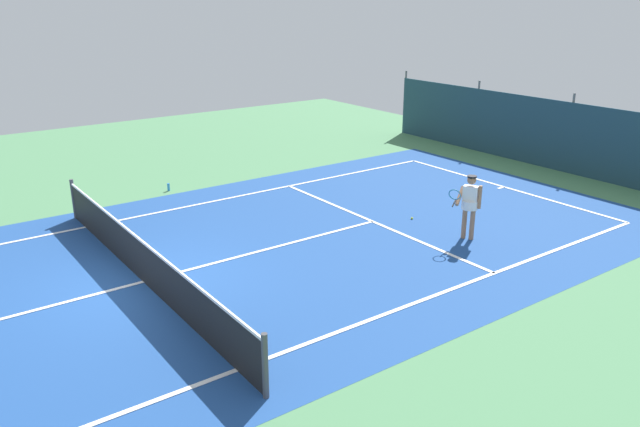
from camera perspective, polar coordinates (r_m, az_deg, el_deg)
The scene contains 7 objects.
ground_plane at distance 13.95m, azimuth -15.72°, elevation -6.02°, with size 36.00×36.00×0.00m, color #4C8456.
court_surface at distance 13.95m, azimuth -15.73°, elevation -6.01°, with size 11.02×26.60×0.01m.
tennis_net at distance 13.74m, azimuth -15.92°, elevation -4.09°, with size 10.12×0.10×1.10m.
back_fence at distance 23.59m, azimuth 22.12°, elevation 5.30°, with size 16.30×0.98×2.70m.
tennis_player at distance 15.85m, azimuth 13.45°, elevation 0.99°, with size 0.56×0.83×1.64m.
tennis_ball_near_player at distance 17.26m, azimuth 8.37°, elevation -0.43°, with size 0.07×0.07×0.07m, color #CCDB33.
water_bottle at distance 20.13m, azimuth -13.62°, elevation 2.35°, with size 0.08×0.08×0.24m, color #338CD8.
Camera 1 is at (12.02, -4.07, 5.78)m, focal length 35.16 mm.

